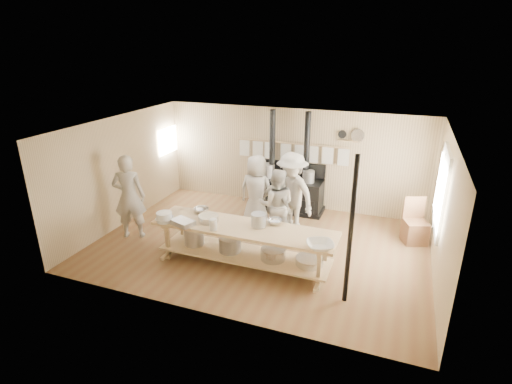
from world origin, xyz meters
The scene contains 24 objects.
ground centered at (0.00, 0.00, 0.00)m, with size 7.00×7.00×0.00m, color brown.
room_shell centered at (0.00, 0.00, 1.62)m, with size 7.00×7.00×7.00m.
window_right centered at (3.47, 0.60, 1.50)m, with size 0.09×1.50×1.65m.
left_opening centered at (-3.45, 2.00, 1.60)m, with size 0.00×0.90×0.90m.
stove centered at (-0.01, 2.12, 0.52)m, with size 1.90×0.75×2.60m.
towel_rail centered at (0.00, 2.40, 1.55)m, with size 3.00×0.04×0.47m.
back_wall_shelf centered at (1.46, 2.43, 2.00)m, with size 0.63×0.14×0.32m.
prep_table centered at (-0.01, -0.90, 0.52)m, with size 3.60×0.90×0.85m.
support_post centered at (2.05, -1.35, 1.30)m, with size 0.08×0.08×2.60m, color black.
cook_far_left centered at (-2.85, -0.61, 0.96)m, with size 0.70×0.46×1.93m, color #ADA69A.
cook_left centered at (0.23, 0.44, 0.82)m, with size 0.80×0.62×1.64m, color #ADA69A.
cook_center centered at (-0.40, 0.87, 0.88)m, with size 0.86×0.56×1.76m, color #ADA69A.
cook_right centered at (0.22, 0.45, 0.78)m, with size 0.91×0.38×1.55m, color #ADA69A.
cook_by_window centered at (0.45, 0.88, 0.95)m, with size 1.23×0.71×1.90m, color #ADA69A.
chair centered at (3.14, 1.34, 0.30)m, with size 0.61×0.61×1.01m.
bowl_white_a centered at (-1.55, -1.23, 0.89)m, with size 0.34×0.34×0.08m, color white.
bowl_steel_a centered at (-1.08, -0.57, 0.90)m, with size 0.31×0.31×0.10m, color silver.
bowl_white_b centered at (1.55, -1.23, 0.91)m, with size 0.47×0.47×0.12m, color white.
bowl_steel_b centered at (0.52, -0.57, 0.90)m, with size 0.30×0.30×0.09m, color silver.
roasting_pan centered at (-1.14, -1.23, 0.90)m, with size 0.43×0.29×0.10m, color #B2B2B7.
mixing_bowl_large centered at (-0.74, -0.92, 0.91)m, with size 0.40×0.40×0.13m, color silver.
bucket_galv centered at (0.26, -0.78, 0.98)m, with size 0.29×0.29×0.26m, color gray.
deep_bowl_enamel centered at (-1.55, -1.23, 0.95)m, with size 0.31×0.31×0.19m, color white.
pitcher centered at (-0.48, -1.23, 0.96)m, with size 0.14×0.14×0.22m, color white.
Camera 1 is at (2.65, -7.29, 4.19)m, focal length 28.00 mm.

